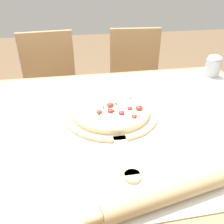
% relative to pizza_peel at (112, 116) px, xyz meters
% --- Properties ---
extents(dining_table, '(1.47, 1.04, 0.73)m').
position_rel_pizza_peel_xyz_m(dining_table, '(0.03, -0.01, -0.10)').
color(dining_table, '#A87F51').
rests_on(dining_table, ground_plane).
extents(towel_cloth, '(1.39, 0.96, 0.00)m').
position_rel_pizza_peel_xyz_m(towel_cloth, '(0.03, -0.01, -0.01)').
color(towel_cloth, silver).
rests_on(towel_cloth, dining_table).
extents(pizza_peel, '(0.39, 0.58, 0.01)m').
position_rel_pizza_peel_xyz_m(pizza_peel, '(0.00, 0.00, 0.00)').
color(pizza_peel, '#D6B784').
rests_on(pizza_peel, towel_cloth).
extents(pizza, '(0.32, 0.32, 0.03)m').
position_rel_pizza_peel_xyz_m(pizza, '(0.00, 0.02, 0.02)').
color(pizza, beige).
rests_on(pizza, pizza_peel).
extents(rolling_pin, '(0.44, 0.11, 0.05)m').
position_rel_pizza_peel_xyz_m(rolling_pin, '(0.07, -0.44, 0.02)').
color(rolling_pin, tan).
rests_on(rolling_pin, towel_cloth).
extents(chair_left, '(0.44, 0.44, 0.91)m').
position_rel_pizza_peel_xyz_m(chair_left, '(-0.30, 0.83, -0.22)').
color(chair_left, tan).
rests_on(chair_left, ground_plane).
extents(chair_right, '(0.43, 0.43, 0.91)m').
position_rel_pizza_peel_xyz_m(chair_right, '(0.34, 0.84, -0.22)').
color(chair_right, tan).
rests_on(chair_right, ground_plane).
extents(flour_cup, '(0.08, 0.08, 0.12)m').
position_rel_pizza_peel_xyz_m(flour_cup, '(0.65, 0.35, 0.06)').
color(flour_cup, '#B2B7BC').
rests_on(flour_cup, towel_cloth).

